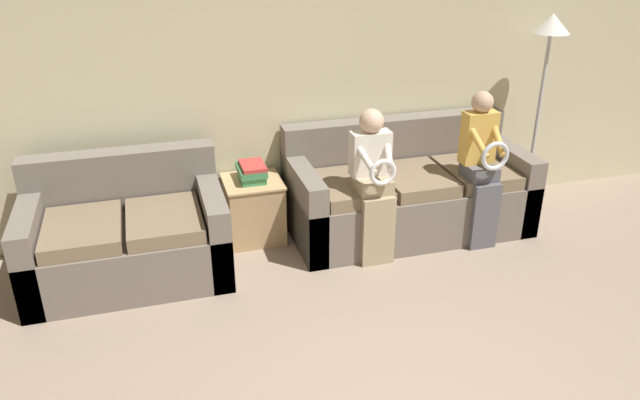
{
  "coord_description": "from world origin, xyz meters",
  "views": [
    {
      "loc": [
        -1.15,
        -1.82,
        2.55
      ],
      "look_at": [
        -0.06,
        1.89,
        0.76
      ],
      "focal_mm": 35.0,
      "sensor_mm": 36.0,
      "label": 1
    }
  ],
  "objects_px": {
    "child_left_seated": "(374,179)",
    "book_stack": "(252,172)",
    "side_shelf": "(254,208)",
    "couch_main": "(407,193)",
    "couch_side": "(127,236)",
    "floor_lamp": "(548,48)",
    "child_right_seated": "(482,162)"
  },
  "relations": [
    {
      "from": "child_left_seated",
      "to": "child_right_seated",
      "type": "distance_m",
      "value": 0.93
    },
    {
      "from": "couch_main",
      "to": "side_shelf",
      "type": "relative_size",
      "value": 3.83
    },
    {
      "from": "couch_side",
      "to": "child_right_seated",
      "type": "relative_size",
      "value": 1.15
    },
    {
      "from": "book_stack",
      "to": "floor_lamp",
      "type": "xyz_separation_m",
      "value": [
        2.62,
        -0.06,
        0.87
      ]
    },
    {
      "from": "child_right_seated",
      "to": "book_stack",
      "type": "bearing_deg",
      "value": 162.07
    },
    {
      "from": "book_stack",
      "to": "child_right_seated",
      "type": "bearing_deg",
      "value": -17.93
    },
    {
      "from": "side_shelf",
      "to": "book_stack",
      "type": "relative_size",
      "value": 1.7
    },
    {
      "from": "couch_main",
      "to": "floor_lamp",
      "type": "height_order",
      "value": "floor_lamp"
    },
    {
      "from": "side_shelf",
      "to": "floor_lamp",
      "type": "relative_size",
      "value": 0.3
    },
    {
      "from": "couch_main",
      "to": "child_right_seated",
      "type": "bearing_deg",
      "value": -39.45
    },
    {
      "from": "book_stack",
      "to": "couch_main",
      "type": "bearing_deg",
      "value": -8.35
    },
    {
      "from": "couch_main",
      "to": "couch_side",
      "type": "relative_size",
      "value": 1.39
    },
    {
      "from": "book_stack",
      "to": "floor_lamp",
      "type": "relative_size",
      "value": 0.18
    },
    {
      "from": "book_stack",
      "to": "side_shelf",
      "type": "bearing_deg",
      "value": -83.84
    },
    {
      "from": "child_right_seated",
      "to": "side_shelf",
      "type": "height_order",
      "value": "child_right_seated"
    },
    {
      "from": "child_left_seated",
      "to": "book_stack",
      "type": "distance_m",
      "value": 1.03
    },
    {
      "from": "couch_main",
      "to": "side_shelf",
      "type": "distance_m",
      "value": 1.33
    },
    {
      "from": "child_right_seated",
      "to": "side_shelf",
      "type": "distance_m",
      "value": 1.92
    },
    {
      "from": "side_shelf",
      "to": "book_stack",
      "type": "xyz_separation_m",
      "value": [
        -0.0,
        0.01,
        0.33
      ]
    },
    {
      "from": "couch_side",
      "to": "book_stack",
      "type": "bearing_deg",
      "value": 16.38
    },
    {
      "from": "couch_main",
      "to": "book_stack",
      "type": "xyz_separation_m",
      "value": [
        -1.31,
        0.19,
        0.27
      ]
    },
    {
      "from": "side_shelf",
      "to": "floor_lamp",
      "type": "distance_m",
      "value": 2.88
    },
    {
      "from": "child_left_seated",
      "to": "couch_side",
      "type": "bearing_deg",
      "value": 171.69
    },
    {
      "from": "couch_side",
      "to": "side_shelf",
      "type": "distance_m",
      "value": 1.07
    },
    {
      "from": "child_right_seated",
      "to": "floor_lamp",
      "type": "relative_size",
      "value": 0.72
    },
    {
      "from": "couch_side",
      "to": "book_stack",
      "type": "relative_size",
      "value": 4.7
    },
    {
      "from": "couch_side",
      "to": "child_right_seated",
      "type": "xyz_separation_m",
      "value": [
        2.81,
        -0.27,
        0.39
      ]
    },
    {
      "from": "couch_main",
      "to": "book_stack",
      "type": "relative_size",
      "value": 6.53
    },
    {
      "from": "child_right_seated",
      "to": "floor_lamp",
      "type": "bearing_deg",
      "value": 31.35
    },
    {
      "from": "child_left_seated",
      "to": "side_shelf",
      "type": "height_order",
      "value": "child_left_seated"
    },
    {
      "from": "couch_side",
      "to": "child_left_seated",
      "type": "xyz_separation_m",
      "value": [
        1.88,
        -0.27,
        0.36
      ]
    },
    {
      "from": "couch_side",
      "to": "child_left_seated",
      "type": "relative_size",
      "value": 1.21
    }
  ]
}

